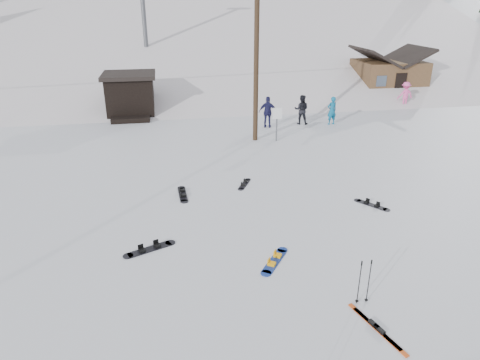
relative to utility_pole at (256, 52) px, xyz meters
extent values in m
plane|color=silver|center=(-2.00, -14.00, -4.68)|extent=(200.00, 200.00, 0.00)
cube|color=silver|center=(-2.00, 41.00, -16.68)|extent=(60.00, 85.24, 65.97)
cube|color=silver|center=(36.00, 36.00, -15.68)|extent=(45.66, 93.98, 54.59)
cylinder|color=#3A2819|center=(0.00, 0.00, -0.18)|extent=(0.26, 0.26, 9.00)
cylinder|color=#595B60|center=(1.10, -0.40, -3.78)|extent=(0.07, 0.07, 1.80)
cube|color=white|center=(1.10, -0.44, -3.13)|extent=(0.50, 0.04, 0.60)
cube|color=black|center=(-7.00, 7.00, -3.43)|extent=(3.00, 3.00, 2.50)
cube|color=black|center=(-7.00, 7.00, -2.06)|extent=(3.40, 3.40, 0.25)
cube|color=black|center=(-7.00, 5.20, -4.53)|extent=(2.40, 1.20, 0.30)
cube|color=brown|center=(13.00, 10.00, -3.33)|extent=(5.00, 4.00, 2.70)
cube|color=black|center=(11.65, 10.00, -1.63)|extent=(2.69, 4.40, 1.43)
cube|color=black|center=(14.35, 10.00, -1.63)|extent=(2.69, 4.40, 1.43)
cube|color=black|center=(13.00, 7.98, -3.58)|extent=(0.90, 0.06, 1.90)
cube|color=navy|center=(-1.90, -11.79, -4.67)|extent=(1.04, 1.28, 0.03)
cylinder|color=navy|center=(-1.51, -11.24, -4.67)|extent=(0.31, 0.31, 0.03)
cylinder|color=navy|center=(-2.30, -12.34, -4.67)|extent=(0.31, 0.31, 0.03)
cube|color=#F9A70D|center=(-1.76, -11.59, -4.61)|extent=(0.28, 0.26, 0.09)
cube|color=#F9A70D|center=(-2.05, -11.99, -4.61)|extent=(0.28, 0.26, 0.09)
cube|color=#B54112|center=(-0.20, -15.04, -4.67)|extent=(0.59, 1.73, 0.03)
cube|color=black|center=(-0.20, -15.04, -4.62)|extent=(0.17, 0.33, 0.08)
cube|color=#B54112|center=(-0.25, -14.86, -4.67)|extent=(0.59, 1.73, 0.03)
cube|color=black|center=(-0.25, -14.86, -4.62)|extent=(0.17, 0.33, 0.08)
cylinder|color=black|center=(-0.30, -13.99, -4.06)|extent=(0.02, 0.02, 1.23)
cylinder|color=black|center=(-0.30, -13.99, -4.62)|extent=(0.09, 0.09, 0.01)
cylinder|color=black|center=(-0.30, -13.99, -3.47)|extent=(0.04, 0.04, 0.11)
cylinder|color=black|center=(-0.04, -13.99, -4.06)|extent=(0.02, 0.02, 1.23)
cylinder|color=black|center=(-0.04, -13.99, -4.62)|extent=(0.09, 0.09, 0.01)
cylinder|color=black|center=(-0.04, -13.99, -3.47)|extent=(0.04, 0.04, 0.11)
cube|color=black|center=(-5.57, -10.47, -4.67)|extent=(1.40, 0.84, 0.03)
cylinder|color=black|center=(-4.93, -10.20, -4.67)|extent=(0.32, 0.32, 0.03)
cylinder|color=black|center=(-6.21, -10.75, -4.67)|extent=(0.32, 0.32, 0.03)
cube|color=black|center=(-5.34, -10.37, -4.61)|extent=(0.25, 0.28, 0.09)
cube|color=black|center=(-5.80, -10.57, -4.61)|extent=(0.25, 0.28, 0.09)
cube|color=black|center=(-4.34, -6.57, -4.67)|extent=(0.36, 1.34, 0.03)
cylinder|color=black|center=(-4.37, -5.91, -4.67)|extent=(0.31, 0.31, 0.03)
cylinder|color=black|center=(-4.32, -7.24, -4.67)|extent=(0.31, 0.31, 0.03)
cube|color=black|center=(-4.35, -6.33, -4.61)|extent=(0.22, 0.17, 0.09)
cube|color=black|center=(-4.33, -6.81, -4.61)|extent=(0.22, 0.17, 0.09)
cube|color=black|center=(2.65, -8.78, -4.67)|extent=(0.93, 1.12, 0.02)
cylinder|color=black|center=(3.00, -9.26, -4.67)|extent=(0.27, 0.27, 0.02)
cylinder|color=black|center=(2.30, -8.30, -4.67)|extent=(0.27, 0.27, 0.02)
cube|color=black|center=(2.78, -8.95, -4.62)|extent=(0.24, 0.23, 0.08)
cube|color=black|center=(2.52, -8.61, -4.62)|extent=(0.24, 0.23, 0.08)
cube|color=black|center=(-1.73, -6.00, -4.67)|extent=(0.70, 1.07, 0.02)
cylinder|color=black|center=(-1.49, -5.52, -4.67)|extent=(0.25, 0.25, 0.02)
cylinder|color=black|center=(-1.97, -6.48, -4.67)|extent=(0.25, 0.25, 0.02)
cube|color=black|center=(-1.64, -5.83, -4.62)|extent=(0.22, 0.20, 0.07)
cube|color=black|center=(-1.82, -6.17, -4.62)|extent=(0.22, 0.20, 0.07)
imported|color=#0D6088|center=(5.31, 2.30, -3.82)|extent=(0.70, 0.54, 1.73)
imported|color=black|center=(3.49, 2.71, -3.78)|extent=(1.06, 0.95, 1.81)
imported|color=#F355A3|center=(12.25, 5.88, -3.79)|extent=(1.18, 0.71, 1.78)
imported|color=#1C1B45|center=(1.27, 2.32, -3.74)|extent=(1.19, 0.78, 1.88)
camera|label=1|loc=(-4.80, -22.19, 2.51)|focal=32.00mm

